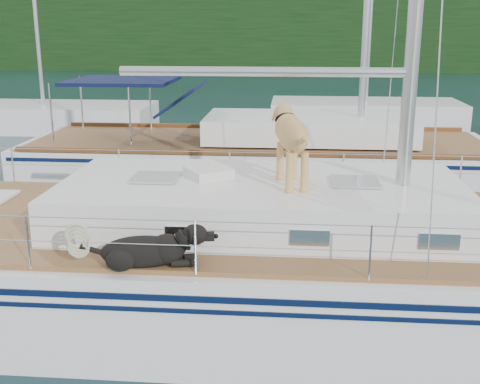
{
  "coord_description": "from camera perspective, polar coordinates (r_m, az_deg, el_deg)",
  "views": [
    {
      "loc": [
        1.17,
        -7.56,
        3.77
      ],
      "look_at": [
        0.5,
        0.2,
        1.6
      ],
      "focal_mm": 45.0,
      "sensor_mm": 36.0,
      "label": 1
    }
  ],
  "objects": [
    {
      "name": "ground",
      "position": [
        8.53,
        -3.53,
        -10.7
      ],
      "size": [
        120.0,
        120.0,
        0.0
      ],
      "primitive_type": "plane",
      "color": "black",
      "rests_on": "ground"
    },
    {
      "name": "tree_line",
      "position": [
        52.58,
        3.79,
        14.68
      ],
      "size": [
        90.0,
        3.0,
        6.0
      ],
      "primitive_type": "cube",
      "color": "black",
      "rests_on": "ground"
    },
    {
      "name": "shore_bank",
      "position": [
        53.87,
        3.78,
        12.14
      ],
      "size": [
        92.0,
        1.0,
        1.2
      ],
      "primitive_type": "cube",
      "color": "#595147",
      "rests_on": "ground"
    },
    {
      "name": "main_sailboat",
      "position": [
        8.23,
        -2.93,
        -6.51
      ],
      "size": [
        12.0,
        3.81,
        14.01
      ],
      "color": "white",
      "rests_on": "ground"
    },
    {
      "name": "neighbor_sailboat",
      "position": [
        14.44,
        2.11,
        2.97
      ],
      "size": [
        11.0,
        3.5,
        13.3
      ],
      "color": "white",
      "rests_on": "ground"
    },
    {
      "name": "bg_boat_west",
      "position": [
        23.66,
        -18.04,
        6.72
      ],
      "size": [
        8.0,
        3.0,
        11.65
      ],
      "color": "white",
      "rests_on": "ground"
    },
    {
      "name": "bg_boat_center",
      "position": [
        23.96,
        11.77,
        7.27
      ],
      "size": [
        7.2,
        3.0,
        11.65
      ],
      "color": "white",
      "rests_on": "ground"
    }
  ]
}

